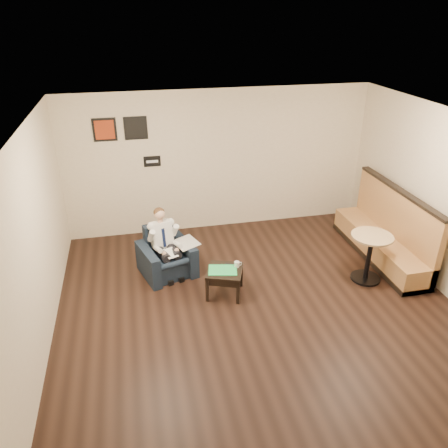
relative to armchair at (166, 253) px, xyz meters
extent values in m
plane|color=black|center=(1.26, -1.39, -0.40)|extent=(6.00, 6.00, 0.00)
cube|color=beige|center=(1.26, 1.61, 1.00)|extent=(6.00, 0.02, 2.80)
cube|color=beige|center=(1.26, -4.39, 1.00)|extent=(6.00, 0.02, 2.80)
cube|color=beige|center=(-1.74, -1.39, 1.00)|extent=(0.02, 6.00, 2.80)
cube|color=white|center=(1.26, -1.39, 2.40)|extent=(6.00, 6.00, 0.02)
cube|color=black|center=(-0.04, 1.59, 1.10)|extent=(0.32, 0.02, 0.20)
cube|color=#9D3113|center=(-0.84, 1.59, 1.75)|extent=(0.42, 0.03, 0.42)
cube|color=black|center=(-0.29, 1.59, 1.75)|extent=(0.42, 0.03, 0.42)
cube|color=black|center=(0.00, 0.00, 0.00)|extent=(1.03, 1.03, 0.80)
cube|color=white|center=(0.05, -0.18, 0.09)|extent=(0.26, 0.31, 0.01)
cube|color=silver|center=(0.35, 0.01, 0.14)|extent=(0.47, 0.53, 0.01)
cube|color=black|center=(0.83, -0.80, -0.18)|extent=(0.69, 0.69, 0.44)
cube|color=#2AD666|center=(0.80, -0.81, 0.05)|extent=(0.50, 0.40, 0.01)
cylinder|color=white|center=(1.04, -0.75, 0.09)|extent=(0.10, 0.10, 0.09)
cube|color=black|center=(0.93, -0.67, 0.04)|extent=(0.15, 0.13, 0.01)
cube|color=#AC7742|center=(3.85, -0.28, 0.24)|extent=(0.59, 2.49, 1.28)
cylinder|color=tan|center=(3.25, -0.91, 0.02)|extent=(0.70, 0.70, 0.83)
camera|label=1|loc=(-0.43, -6.44, 3.74)|focal=35.00mm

